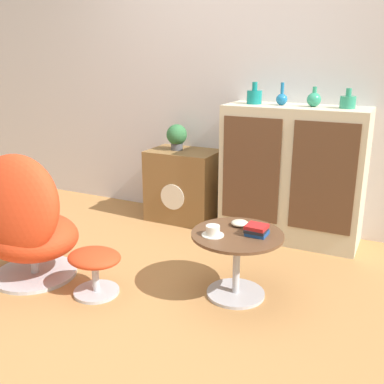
% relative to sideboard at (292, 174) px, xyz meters
% --- Properties ---
extents(ground_plane, '(12.00, 12.00, 0.00)m').
position_rel_sideboard_xyz_m(ground_plane, '(-0.58, -1.34, -0.53)').
color(ground_plane, '#A87542').
extents(wall_back, '(6.40, 0.06, 2.60)m').
position_rel_sideboard_xyz_m(wall_back, '(-0.58, 0.25, 0.77)').
color(wall_back, silver).
rests_on(wall_back, ground_plane).
extents(sideboard, '(1.08, 0.44, 1.07)m').
position_rel_sideboard_xyz_m(sideboard, '(0.00, 0.00, 0.00)').
color(sideboard, beige).
rests_on(sideboard, ground_plane).
extents(tv_console, '(0.60, 0.43, 0.63)m').
position_rel_sideboard_xyz_m(tv_console, '(-0.97, 0.01, -0.22)').
color(tv_console, brown).
rests_on(tv_console, ground_plane).
extents(egg_chair, '(0.70, 0.65, 0.88)m').
position_rel_sideboard_xyz_m(egg_chair, '(-1.37, -1.48, -0.13)').
color(egg_chair, '#B7B7BC').
rests_on(egg_chair, ground_plane).
extents(ottoman, '(0.34, 0.29, 0.29)m').
position_rel_sideboard_xyz_m(ottoman, '(-0.85, -1.43, -0.33)').
color(ottoman, '#B7B7BC').
rests_on(ottoman, ground_plane).
extents(coffee_table, '(0.56, 0.56, 0.41)m').
position_rel_sideboard_xyz_m(coffee_table, '(-0.06, -1.06, -0.26)').
color(coffee_table, '#B7B7BC').
rests_on(coffee_table, ground_plane).
extents(vase_leftmost, '(0.12, 0.12, 0.17)m').
position_rel_sideboard_xyz_m(vase_leftmost, '(-0.34, 0.00, 0.59)').
color(vase_leftmost, '#147A75').
rests_on(vase_leftmost, sideboard).
extents(vase_inner_left, '(0.09, 0.09, 0.17)m').
position_rel_sideboard_xyz_m(vase_inner_left, '(-0.12, 0.00, 0.58)').
color(vase_inner_left, '#196699').
rests_on(vase_inner_left, sideboard).
extents(vase_inner_right, '(0.10, 0.10, 0.15)m').
position_rel_sideboard_xyz_m(vase_inner_right, '(0.12, 0.00, 0.59)').
color(vase_inner_right, '#2D8E6B').
rests_on(vase_inner_right, sideboard).
extents(vase_rightmost, '(0.11, 0.11, 0.14)m').
position_rel_sideboard_xyz_m(vase_rightmost, '(0.36, 0.00, 0.58)').
color(vase_rightmost, '#2D8E6B').
rests_on(vase_rightmost, sideboard).
extents(potted_plant, '(0.18, 0.18, 0.23)m').
position_rel_sideboard_xyz_m(potted_plant, '(-1.04, 0.01, 0.22)').
color(potted_plant, '#4C4C51').
rests_on(potted_plant, tv_console).
extents(teacup, '(0.13, 0.13, 0.06)m').
position_rel_sideboard_xyz_m(teacup, '(-0.17, -1.16, -0.10)').
color(teacup, silver).
rests_on(teacup, coffee_table).
extents(book_stack, '(0.13, 0.12, 0.06)m').
position_rel_sideboard_xyz_m(book_stack, '(0.06, -1.04, -0.09)').
color(book_stack, '#1E478C').
rests_on(book_stack, coffee_table).
extents(bowl, '(0.11, 0.11, 0.04)m').
position_rel_sideboard_xyz_m(bowl, '(-0.09, -0.94, -0.10)').
color(bowl, beige).
rests_on(bowl, coffee_table).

